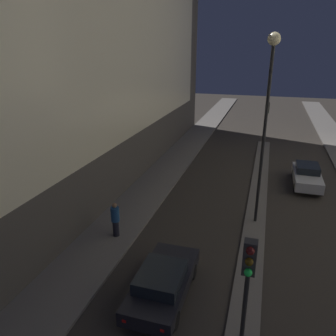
# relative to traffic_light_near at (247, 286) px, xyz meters

# --- Properties ---
(building_left) EXTENTS (6.01, 36.34, 20.66)m
(building_left) POSITION_rel_traffic_light_near_xyz_m (-11.38, 13.72, 6.79)
(building_left) COLOR #4C4742
(building_left) RESTS_ON ground
(median_strip) EXTENTS (1.12, 29.98, 0.10)m
(median_strip) POSITION_rel_traffic_light_near_xyz_m (0.00, 11.54, -3.50)
(median_strip) COLOR #66605B
(median_strip) RESTS_ON ground
(traffic_light_near) EXTENTS (0.32, 0.42, 4.71)m
(traffic_light_near) POSITION_rel_traffic_light_near_xyz_m (0.00, 0.00, 0.00)
(traffic_light_near) COLOR black
(traffic_light_near) RESTS_ON median_strip
(traffic_light_mid) EXTENTS (0.32, 0.42, 4.71)m
(traffic_light_mid) POSITION_rel_traffic_light_near_xyz_m (0.00, 21.55, 0.00)
(traffic_light_mid) COLOR black
(traffic_light_mid) RESTS_ON median_strip
(street_lamp) EXTENTS (0.60, 0.60, 9.60)m
(street_lamp) POSITION_rel_traffic_light_near_xyz_m (0.00, 9.76, 3.38)
(street_lamp) COLOR black
(street_lamp) RESTS_ON median_strip
(car_left_lane) EXTENTS (1.88, 4.36, 1.38)m
(car_left_lane) POSITION_rel_traffic_light_near_xyz_m (-3.09, 2.81, -2.84)
(car_left_lane) COLOR black
(car_left_lane) RESTS_ON ground
(car_right_lane) EXTENTS (1.72, 4.32, 1.45)m
(car_right_lane) POSITION_rel_traffic_light_near_xyz_m (3.09, 16.07, -2.80)
(car_right_lane) COLOR #B2B2B7
(car_right_lane) RESTS_ON ground
(pedestrian_on_left_sidewalk) EXTENTS (0.43, 0.43, 1.81)m
(pedestrian_on_left_sidewalk) POSITION_rel_traffic_light_near_xyz_m (-6.62, 6.10, -2.47)
(pedestrian_on_left_sidewalk) COLOR black
(pedestrian_on_left_sidewalk) RESTS_ON sidewalk_left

